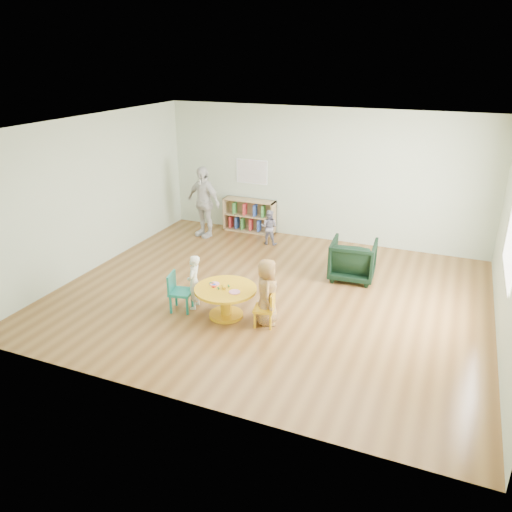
{
  "coord_description": "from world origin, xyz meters",
  "views": [
    {
      "loc": [
        2.67,
        -7.09,
        3.81
      ],
      "look_at": [
        -0.14,
        -0.3,
        0.8
      ],
      "focal_mm": 35.0,
      "sensor_mm": 36.0,
      "label": 1
    }
  ],
  "objects_px": {
    "kid_chair_left": "(178,291)",
    "child_right": "(267,292)",
    "activity_table": "(226,297)",
    "child_left": "(194,282)",
    "armchair": "(353,260)",
    "bookshelf": "(249,216)",
    "kid_chair_right": "(267,308)",
    "adult_caretaker": "(203,202)",
    "toddler": "(269,227)"
  },
  "relations": [
    {
      "from": "kid_chair_right",
      "to": "child_left",
      "type": "xyz_separation_m",
      "value": [
        -1.27,
        0.09,
        0.15
      ]
    },
    {
      "from": "kid_chair_left",
      "to": "armchair",
      "type": "distance_m",
      "value": 3.2
    },
    {
      "from": "child_left",
      "to": "child_right",
      "type": "relative_size",
      "value": 0.86
    },
    {
      "from": "bookshelf",
      "to": "toddler",
      "type": "relative_size",
      "value": 1.59
    },
    {
      "from": "bookshelf",
      "to": "adult_caretaker",
      "type": "relative_size",
      "value": 0.77
    },
    {
      "from": "bookshelf",
      "to": "adult_caretaker",
      "type": "xyz_separation_m",
      "value": [
        -0.8,
        -0.67,
        0.41
      ]
    },
    {
      "from": "kid_chair_left",
      "to": "bookshelf",
      "type": "distance_m",
      "value": 3.94
    },
    {
      "from": "activity_table",
      "to": "kid_chair_right",
      "type": "bearing_deg",
      "value": -2.61
    },
    {
      "from": "child_right",
      "to": "toddler",
      "type": "relative_size",
      "value": 1.37
    },
    {
      "from": "kid_chair_left",
      "to": "bookshelf",
      "type": "xyz_separation_m",
      "value": [
        -0.46,
        3.91,
        0.03
      ]
    },
    {
      "from": "toddler",
      "to": "adult_caretaker",
      "type": "height_order",
      "value": "adult_caretaker"
    },
    {
      "from": "bookshelf",
      "to": "child_left",
      "type": "height_order",
      "value": "child_left"
    },
    {
      "from": "bookshelf",
      "to": "child_left",
      "type": "distance_m",
      "value": 3.8
    },
    {
      "from": "armchair",
      "to": "child_right",
      "type": "xyz_separation_m",
      "value": [
        -0.84,
        -2.1,
        0.15
      ]
    },
    {
      "from": "armchair",
      "to": "toddler",
      "type": "xyz_separation_m",
      "value": [
        -2.02,
        1.05,
        0.01
      ]
    },
    {
      "from": "kid_chair_right",
      "to": "armchair",
      "type": "height_order",
      "value": "armchair"
    },
    {
      "from": "armchair",
      "to": "adult_caretaker",
      "type": "height_order",
      "value": "adult_caretaker"
    },
    {
      "from": "adult_caretaker",
      "to": "child_right",
      "type": "bearing_deg",
      "value": -31.68
    },
    {
      "from": "activity_table",
      "to": "toddler",
      "type": "bearing_deg",
      "value": 99.24
    },
    {
      "from": "kid_chair_left",
      "to": "child_left",
      "type": "height_order",
      "value": "child_left"
    },
    {
      "from": "kid_chair_right",
      "to": "adult_caretaker",
      "type": "relative_size",
      "value": 0.35
    },
    {
      "from": "bookshelf",
      "to": "armchair",
      "type": "height_order",
      "value": "bookshelf"
    },
    {
      "from": "child_right",
      "to": "adult_caretaker",
      "type": "xyz_separation_m",
      "value": [
        -2.7,
        3.1,
        0.26
      ]
    },
    {
      "from": "toddler",
      "to": "armchair",
      "type": "bearing_deg",
      "value": 148.8
    },
    {
      "from": "kid_chair_right",
      "to": "armchair",
      "type": "xyz_separation_m",
      "value": [
        0.81,
        2.17,
        0.07
      ]
    },
    {
      "from": "kid_chair_right",
      "to": "toddler",
      "type": "height_order",
      "value": "toddler"
    },
    {
      "from": "kid_chair_left",
      "to": "child_right",
      "type": "distance_m",
      "value": 1.46
    },
    {
      "from": "bookshelf",
      "to": "activity_table",
      "type": "bearing_deg",
      "value": -72.0
    },
    {
      "from": "child_left",
      "to": "adult_caretaker",
      "type": "height_order",
      "value": "adult_caretaker"
    },
    {
      "from": "activity_table",
      "to": "child_left",
      "type": "relative_size",
      "value": 1.07
    },
    {
      "from": "child_left",
      "to": "toddler",
      "type": "bearing_deg",
      "value": 168.45
    },
    {
      "from": "activity_table",
      "to": "bookshelf",
      "type": "bearing_deg",
      "value": 108.0
    },
    {
      "from": "kid_chair_left",
      "to": "adult_caretaker",
      "type": "height_order",
      "value": "adult_caretaker"
    },
    {
      "from": "bookshelf",
      "to": "armchair",
      "type": "xyz_separation_m",
      "value": [
        2.74,
        -1.67,
        -0.0
      ]
    },
    {
      "from": "bookshelf",
      "to": "child_left",
      "type": "relative_size",
      "value": 1.34
    },
    {
      "from": "kid_chair_left",
      "to": "child_right",
      "type": "xyz_separation_m",
      "value": [
        1.44,
        0.15,
        0.18
      ]
    },
    {
      "from": "kid_chair_left",
      "to": "toddler",
      "type": "height_order",
      "value": "toddler"
    },
    {
      "from": "activity_table",
      "to": "child_left",
      "type": "height_order",
      "value": "child_left"
    },
    {
      "from": "armchair",
      "to": "child_left",
      "type": "height_order",
      "value": "child_left"
    },
    {
      "from": "activity_table",
      "to": "armchair",
      "type": "height_order",
      "value": "armchair"
    },
    {
      "from": "child_right",
      "to": "adult_caretaker",
      "type": "distance_m",
      "value": 4.12
    },
    {
      "from": "kid_chair_left",
      "to": "adult_caretaker",
      "type": "xyz_separation_m",
      "value": [
        -1.26,
        3.24,
        0.44
      ]
    },
    {
      "from": "armchair",
      "to": "toddler",
      "type": "distance_m",
      "value": 2.28
    },
    {
      "from": "kid_chair_right",
      "to": "toddler",
      "type": "distance_m",
      "value": 3.44
    },
    {
      "from": "activity_table",
      "to": "toddler",
      "type": "xyz_separation_m",
      "value": [
        -0.52,
        3.19,
        0.05
      ]
    },
    {
      "from": "kid_chair_right",
      "to": "adult_caretaker",
      "type": "distance_m",
      "value": 4.21
    },
    {
      "from": "child_right",
      "to": "adult_caretaker",
      "type": "relative_size",
      "value": 0.66
    },
    {
      "from": "activity_table",
      "to": "kid_chair_right",
      "type": "distance_m",
      "value": 0.69
    },
    {
      "from": "activity_table",
      "to": "armchair",
      "type": "bearing_deg",
      "value": 54.94
    },
    {
      "from": "activity_table",
      "to": "kid_chair_left",
      "type": "bearing_deg",
      "value": -172.17
    }
  ]
}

